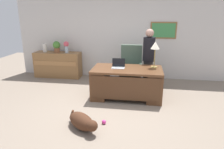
# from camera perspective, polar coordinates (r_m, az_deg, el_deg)

# --- Properties ---
(ground_plane) EXTENTS (12.00, 12.00, 0.00)m
(ground_plane) POSITION_cam_1_polar(r_m,az_deg,el_deg) (4.61, -0.34, -10.05)
(ground_plane) COLOR gray
(back_wall) EXTENTS (7.00, 0.16, 2.70)m
(back_wall) POSITION_cam_1_polar(r_m,az_deg,el_deg) (6.73, 3.21, 10.59)
(back_wall) COLOR silver
(back_wall) RESTS_ON ground_plane
(desk) EXTENTS (1.71, 0.93, 0.76)m
(desk) POSITION_cam_1_polar(r_m,az_deg,el_deg) (5.17, 4.09, -2.12)
(desk) COLOR brown
(desk) RESTS_ON ground_plane
(credenza) EXTENTS (1.51, 0.50, 0.83)m
(credenza) POSITION_cam_1_polar(r_m,az_deg,el_deg) (7.09, -14.66, 2.67)
(credenza) COLOR olive
(credenza) RESTS_ON ground_plane
(armchair) EXTENTS (0.60, 0.59, 1.19)m
(armchair) POSITION_cam_1_polar(r_m,az_deg,el_deg) (5.97, 5.21, 1.58)
(armchair) COLOR #475B4C
(armchair) RESTS_ON ground_plane
(person_standing) EXTENTS (0.32, 0.32, 1.66)m
(person_standing) POSITION_cam_1_polar(r_m,az_deg,el_deg) (5.76, 10.02, 4.31)
(person_standing) COLOR #262323
(person_standing) RESTS_ON ground_plane
(dog_lying) EXTENTS (0.70, 0.63, 0.30)m
(dog_lying) POSITION_cam_1_polar(r_m,az_deg,el_deg) (3.93, -8.13, -12.76)
(dog_lying) COLOR #472819
(dog_lying) RESTS_ON ground_plane
(laptop) EXTENTS (0.32, 0.22, 0.22)m
(laptop) POSITION_cam_1_polar(r_m,az_deg,el_deg) (5.14, 1.76, 2.53)
(laptop) COLOR #B2B5BA
(laptop) RESTS_ON desk
(desk_lamp) EXTENTS (0.22, 0.22, 0.65)m
(desk_lamp) POSITION_cam_1_polar(r_m,az_deg,el_deg) (5.17, 11.84, 7.44)
(desk_lamp) COLOR #9E8447
(desk_lamp) RESTS_ON desk
(vase_with_flowers) EXTENTS (0.17, 0.17, 0.36)m
(vase_with_flowers) POSITION_cam_1_polar(r_m,az_deg,el_deg) (6.84, -12.52, 7.71)
(vase_with_flowers) COLOR #B0C2CE
(vase_with_flowers) RESTS_ON credenza
(vase_empty) EXTENTS (0.13, 0.13, 0.27)m
(vase_empty) POSITION_cam_1_polar(r_m,az_deg,el_deg) (7.15, -18.08, 7.00)
(vase_empty) COLOR silver
(vase_empty) RESTS_ON credenza
(potted_plant) EXTENTS (0.24, 0.24, 0.36)m
(potted_plant) POSITION_cam_1_polar(r_m,az_deg,el_deg) (6.97, -15.04, 7.55)
(potted_plant) COLOR brown
(potted_plant) RESTS_ON credenza
(dog_toy_ball) EXTENTS (0.08, 0.08, 0.08)m
(dog_toy_ball) POSITION_cam_1_polar(r_m,az_deg,el_deg) (4.12, -2.25, -12.95)
(dog_toy_ball) COLOR #D8338C
(dog_toy_ball) RESTS_ON ground_plane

